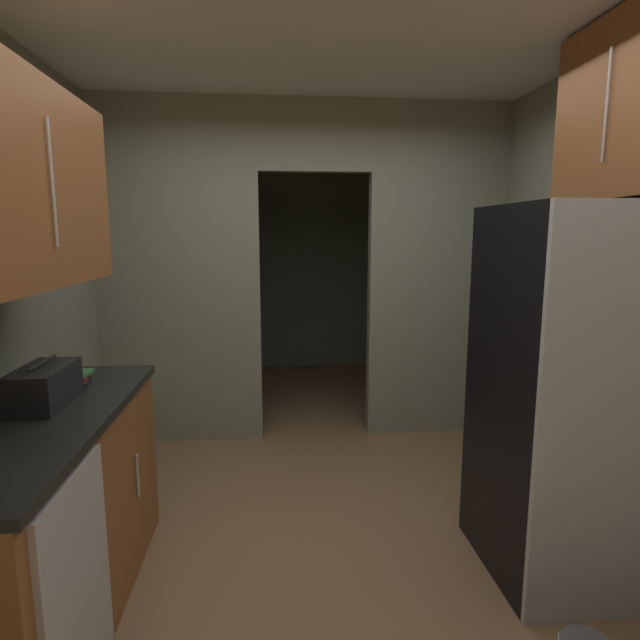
# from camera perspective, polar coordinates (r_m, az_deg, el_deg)

# --- Properties ---
(ground) EXTENTS (20.00, 20.00, 0.00)m
(ground) POSITION_cam_1_polar(r_m,az_deg,el_deg) (2.95, 1.19, -24.83)
(ground) COLOR brown
(kitchen_overhead_slab) EXTENTS (3.65, 7.46, 0.06)m
(kitchen_overhead_slab) POSITION_cam_1_polar(r_m,az_deg,el_deg) (3.14, 0.12, 29.04)
(kitchen_overhead_slab) COLOR silver
(kitchen_partition) EXTENTS (3.25, 0.12, 2.69)m
(kitchen_partition) POSITION_cam_1_polar(r_m,az_deg,el_deg) (4.17, -1.79, 6.07)
(kitchen_partition) COLOR gray
(kitchen_partition) RESTS_ON ground
(adjoining_room_shell) EXTENTS (3.25, 2.41, 2.69)m
(adjoining_room_shell) POSITION_cam_1_polar(r_m,az_deg,el_deg) (5.83, -2.66, 6.27)
(adjoining_room_shell) COLOR slate
(adjoining_room_shell) RESTS_ON ground
(refrigerator) EXTENTS (0.83, 0.80, 1.80)m
(refrigerator) POSITION_cam_1_polar(r_m,az_deg,el_deg) (2.82, 26.65, -7.35)
(refrigerator) COLOR black
(refrigerator) RESTS_ON ground
(lower_cabinet_run) EXTENTS (0.68, 1.60, 0.94)m
(lower_cabinet_run) POSITION_cam_1_polar(r_m,az_deg,el_deg) (2.61, -28.85, -18.97)
(lower_cabinet_run) COLOR brown
(lower_cabinet_run) RESTS_ON ground
(dishwasher) EXTENTS (0.02, 0.56, 0.88)m
(dishwasher) POSITION_cam_1_polar(r_m,az_deg,el_deg) (2.16, -24.96, -26.02)
(dishwasher) COLOR #B7BABC
(dishwasher) RESTS_ON ground
(upper_cabinet_counterside) EXTENTS (0.36, 1.44, 0.80)m
(upper_cabinet_counterside) POSITION_cam_1_polar(r_m,az_deg,el_deg) (2.33, -31.60, 12.72)
(upper_cabinet_counterside) COLOR brown
(boombox) EXTENTS (0.20, 0.38, 0.20)m
(boombox) POSITION_cam_1_polar(r_m,az_deg,el_deg) (2.51, -28.10, -6.44)
(boombox) COLOR black
(boombox) RESTS_ON lower_cabinet_run
(book_stack) EXTENTS (0.14, 0.16, 0.06)m
(book_stack) POSITION_cam_1_polar(r_m,az_deg,el_deg) (2.81, -25.16, -5.80)
(book_stack) COLOR black
(book_stack) RESTS_ON lower_cabinet_run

